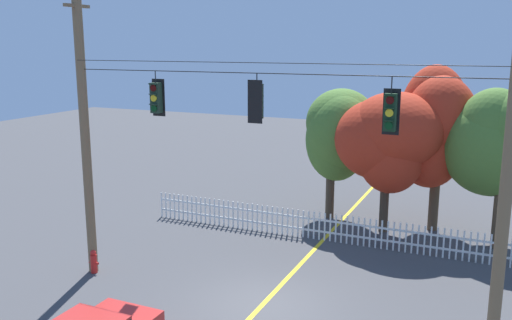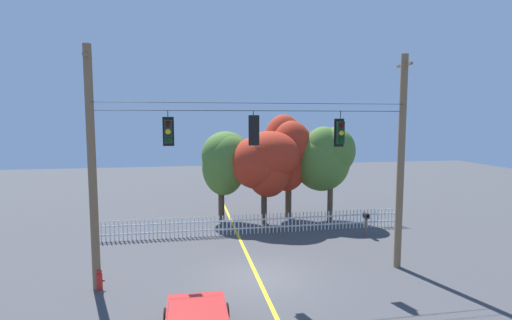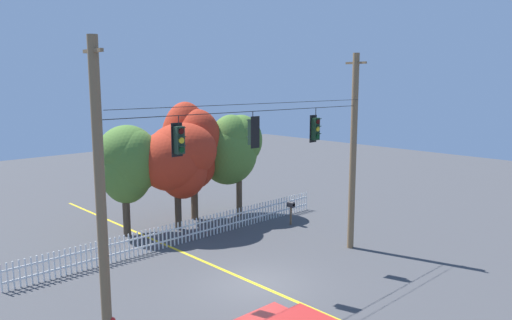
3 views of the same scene
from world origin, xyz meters
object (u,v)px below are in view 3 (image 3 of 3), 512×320
Objects in this scene: traffic_signal_eastbound_side at (179,140)px; autumn_maple_far_west at (232,148)px; roadside_mailbox at (291,206)px; traffic_signal_westbound_side at (315,129)px; autumn_maple_mid at (178,159)px; autumn_oak_far_east at (192,146)px; traffic_signal_northbound_secondary at (253,132)px; autumn_maple_near_fence at (129,161)px.

traffic_signal_eastbound_side is 0.23× the size of autumn_maple_far_west.
roadside_mailbox is at bearing -74.83° from autumn_maple_far_west.
autumn_maple_mid is at bearing 100.57° from traffic_signal_westbound_side.
autumn_oak_far_east is at bearing 52.15° from traffic_signal_eastbound_side.
traffic_signal_northbound_secondary is 1.03× the size of roadside_mailbox.
traffic_signal_westbound_side is 1.11× the size of roadside_mailbox.
autumn_maple_mid is 0.96× the size of autumn_maple_far_west.
traffic_signal_northbound_secondary is at bearing -112.52° from autumn_oak_far_east.
traffic_signal_westbound_side is (6.99, 0.00, -0.09)m from traffic_signal_eastbound_side.
traffic_signal_eastbound_side is 10.03m from autumn_maple_mid.
traffic_signal_westbound_side is at bearing -127.79° from roadside_mailbox.
autumn_oak_far_east is (3.95, -0.05, 0.42)m from autumn_maple_near_fence.
traffic_signal_eastbound_side is at bearing -124.00° from autumn_maple_mid.
roadside_mailbox is (7.21, 4.59, -5.01)m from traffic_signal_northbound_secondary.
autumn_oak_far_east is at bearing 32.64° from autumn_maple_mid.
traffic_signal_eastbound_side reaches higher than autumn_maple_mid.
autumn_oak_far_east is at bearing 89.09° from traffic_signal_westbound_side.
autumn_maple_near_fence is 6.37m from autumn_maple_far_west.
autumn_oak_far_east reaches higher than roadside_mailbox.
autumn_maple_mid is 4.35× the size of roadside_mailbox.
autumn_maple_mid reaches higher than autumn_maple_near_fence.
autumn_maple_mid is 4.03m from autumn_maple_far_west.
traffic_signal_westbound_side is at bearing -90.91° from autumn_oak_far_east.
autumn_maple_far_west is at bearing -7.55° from autumn_maple_near_fence.
traffic_signal_northbound_secondary is at bearing -0.32° from traffic_signal_eastbound_side.
traffic_signal_northbound_secondary is 0.24× the size of autumn_maple_mid.
autumn_maple_far_west is at bearing 3.90° from autumn_maple_mid.
autumn_maple_mid reaches higher than roadside_mailbox.
autumn_maple_mid is (2.29, -1.11, 0.01)m from autumn_maple_near_fence.
autumn_maple_mid is 2.01m from autumn_oak_far_east.
traffic_signal_eastbound_side reaches higher than autumn_oak_far_east.
autumn_maple_near_fence is at bearing 154.16° from autumn_maple_mid.
autumn_maple_mid is at bearing -147.36° from autumn_oak_far_east.
autumn_maple_far_west is (4.02, 0.27, 0.18)m from autumn_maple_mid.
autumn_maple_mid is at bearing 144.90° from roadside_mailbox.
traffic_signal_northbound_secondary is 8.70m from autumn_maple_mid.
traffic_signal_westbound_side is at bearing -67.59° from autumn_maple_near_fence.
traffic_signal_westbound_side is 7.57m from roadside_mailbox.
roadside_mailbox is (1.04, -3.83, -3.01)m from autumn_maple_far_west.
traffic_signal_eastbound_side is at bearing -156.56° from roadside_mailbox.
roadside_mailbox is at bearing -32.40° from autumn_maple_near_fence.
autumn_maple_near_fence is at bearing 147.60° from roadside_mailbox.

